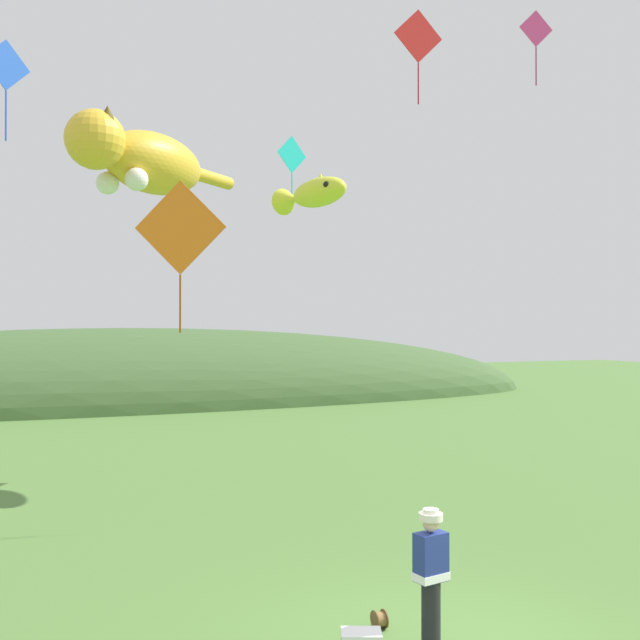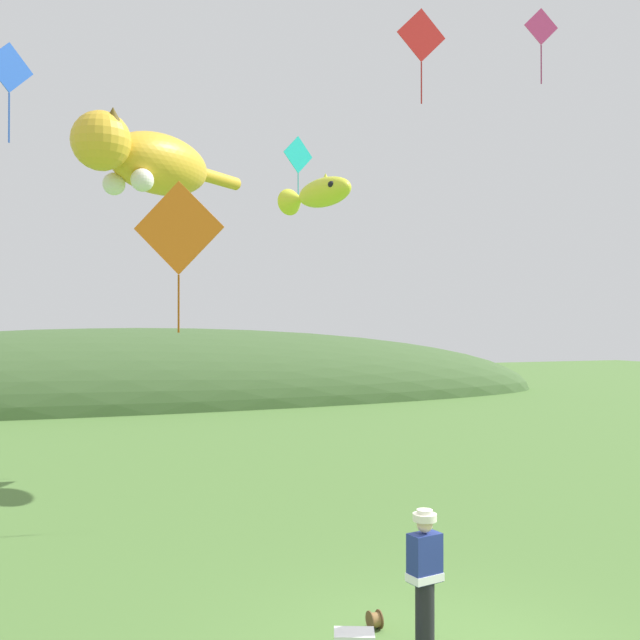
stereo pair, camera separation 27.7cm
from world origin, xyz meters
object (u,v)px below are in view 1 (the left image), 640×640
object	(u,v)px
kite_spool	(379,619)
kite_diamond_blue	(6,67)
kite_giant_cat	(142,160)
kite_diamond_orange	(180,228)
kite_diamond_red	(418,37)
kite_fish_windsock	(312,194)
festival_attendant	(431,575)
kite_diamond_pink	(536,30)
kite_diamond_teal	(292,155)

from	to	relation	value
kite_spool	kite_diamond_blue	bearing A→B (deg)	132.15
kite_giant_cat	kite_diamond_orange	xyz separation A→B (m)	(-0.58, -8.13, -2.87)
kite_diamond_red	kite_diamond_blue	xyz separation A→B (m)	(-8.16, 0.47, -1.61)
kite_diamond_blue	kite_fish_windsock	bearing A→B (deg)	27.35
kite_giant_cat	kite_fish_windsock	bearing A→B (deg)	-19.34
festival_attendant	kite_diamond_blue	xyz separation A→B (m)	(-5.05, 6.11, 7.74)
festival_attendant	kite_diamond_pink	bearing A→B (deg)	42.09
kite_diamond_teal	kite_spool	bearing A→B (deg)	-103.97
kite_fish_windsock	kite_diamond_pink	size ratio (longest dim) A/B	1.68
kite_diamond_pink	kite_fish_windsock	bearing A→B (deg)	132.03
kite_diamond_pink	kite_diamond_red	bearing A→B (deg)	179.61
kite_diamond_teal	kite_diamond_red	bearing A→B (deg)	-83.74
kite_fish_windsock	kite_diamond_pink	bearing A→B (deg)	-47.97
kite_diamond_orange	kite_diamond_teal	distance (m)	10.41
kite_spool	kite_diamond_orange	distance (m)	6.37
festival_attendant	kite_diamond_pink	distance (m)	13.05
kite_giant_cat	kite_diamond_red	bearing A→B (deg)	-49.06
festival_attendant	kite_giant_cat	size ratio (longest dim) A/B	0.34
kite_diamond_orange	kite_diamond_red	bearing A→B (deg)	22.82
kite_diamond_red	kite_diamond_orange	world-z (taller)	kite_diamond_red
kite_fish_windsock	festival_attendant	bearing A→B (deg)	-103.24
kite_diamond_teal	kite_diamond_pink	world-z (taller)	kite_diamond_pink
festival_attendant	kite_diamond_red	bearing A→B (deg)	61.20
kite_fish_windsock	kite_diamond_orange	xyz separation A→B (m)	(-4.83, -6.64, -2.03)
kite_giant_cat	kite_diamond_teal	xyz separation A→B (m)	(4.34, 0.35, 0.61)
kite_diamond_orange	kite_fish_windsock	bearing A→B (deg)	53.99
kite_diamond_blue	kite_diamond_red	bearing A→B (deg)	-3.27
kite_diamond_orange	kite_diamond_pink	distance (m)	10.50
kite_spool	kite_diamond_orange	world-z (taller)	kite_diamond_orange
kite_diamond_orange	kite_diamond_pink	size ratio (longest dim) A/B	1.34
festival_attendant	kite_diamond_blue	world-z (taller)	kite_diamond_blue
kite_fish_windsock	kite_diamond_red	bearing A→B (deg)	-79.89
kite_giant_cat	kite_diamond_red	world-z (taller)	kite_diamond_red
kite_fish_windsock	kite_diamond_teal	world-z (taller)	kite_diamond_teal
kite_diamond_teal	kite_diamond_blue	bearing A→B (deg)	-142.86
kite_diamond_red	kite_diamond_orange	bearing A→B (deg)	-157.18
kite_spool	kite_fish_windsock	distance (m)	12.06
festival_attendant	kite_spool	distance (m)	1.22
kite_fish_windsock	kite_diamond_teal	bearing A→B (deg)	87.13
kite_diamond_orange	kite_diamond_teal	bearing A→B (deg)	59.90
kite_giant_cat	kite_fish_windsock	distance (m)	4.58
kite_diamond_red	kite_diamond_pink	bearing A→B (deg)	-0.39
kite_spool	kite_giant_cat	world-z (taller)	kite_giant_cat
kite_giant_cat	kite_diamond_orange	distance (m)	8.64
festival_attendant	kite_diamond_blue	distance (m)	11.08
kite_fish_windsock	kite_diamond_red	distance (m)	5.13
kite_diamond_red	kite_diamond_teal	world-z (taller)	kite_diamond_red
kite_diamond_blue	kite_diamond_teal	size ratio (longest dim) A/B	0.91
festival_attendant	kite_diamond_orange	xyz separation A→B (m)	(-2.49, 3.29, 4.62)
kite_diamond_orange	kite_diamond_blue	bearing A→B (deg)	132.27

